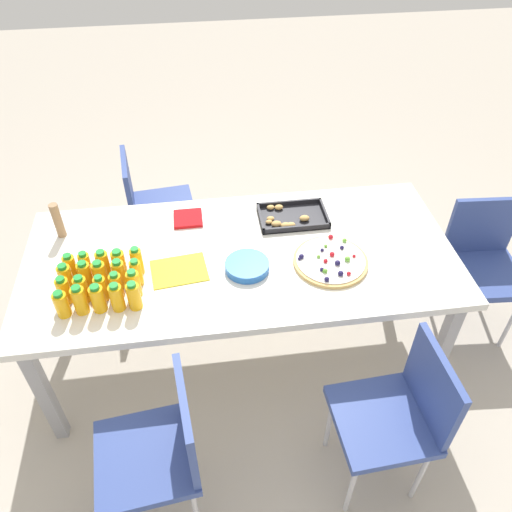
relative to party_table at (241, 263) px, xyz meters
name	(u,v)px	position (x,y,z in m)	size (l,w,h in m)	color
ground_plane	(243,349)	(0.00, 0.00, -0.69)	(12.00, 12.00, 0.00)	#B2A899
party_table	(241,263)	(0.00, 0.00, 0.00)	(2.12, 0.97, 0.76)	silver
chair_end	(482,259)	(1.37, 0.06, -0.19)	(0.43, 0.43, 0.83)	#33478C
chair_near_left	(161,447)	(-0.42, -0.82, -0.19)	(0.44, 0.44, 0.83)	#33478C
chair_near_right	(399,411)	(0.58, -0.80, -0.19)	(0.42, 0.42, 0.83)	#33478C
chair_far_left	(151,203)	(-0.49, 0.85, -0.19)	(0.44, 0.44, 0.83)	#33478C
juice_bottle_0	(62,304)	(-0.80, -0.29, 0.13)	(0.06, 0.06, 0.13)	#FAAC14
juice_bottle_1	(80,300)	(-0.72, -0.28, 0.13)	(0.06, 0.06, 0.15)	#F9AC14
juice_bottle_2	(98,299)	(-0.65, -0.28, 0.13)	(0.06, 0.06, 0.14)	#FAAE14
juice_bottle_3	(117,297)	(-0.57, -0.28, 0.13)	(0.06, 0.06, 0.15)	#F9AC14
juice_bottle_4	(134,296)	(-0.50, -0.28, 0.13)	(0.06, 0.06, 0.15)	#F9AC14
juice_bottle_5	(64,290)	(-0.80, -0.20, 0.13)	(0.06, 0.06, 0.14)	#F9AE14
juice_bottle_6	(82,289)	(-0.72, -0.21, 0.13)	(0.06, 0.06, 0.14)	#FAAD14
juice_bottle_7	(101,288)	(-0.64, -0.21, 0.13)	(0.05, 0.05, 0.14)	#FAAC14
juice_bottle_8	(116,285)	(-0.58, -0.20, 0.13)	(0.05, 0.05, 0.14)	#FAAE14
juice_bottle_9	(134,284)	(-0.50, -0.21, 0.13)	(0.06, 0.06, 0.15)	#F9AD14
juice_bottle_10	(66,278)	(-0.80, -0.13, 0.13)	(0.06, 0.06, 0.15)	#F9AC14
juice_bottle_11	(85,275)	(-0.72, -0.13, 0.13)	(0.06, 0.06, 0.15)	#F9AC14
juice_bottle_12	(100,275)	(-0.65, -0.13, 0.13)	(0.06, 0.06, 0.15)	#F9AB14
juice_bottle_13	(119,274)	(-0.57, -0.13, 0.13)	(0.06, 0.06, 0.15)	#F9AC14
juice_bottle_14	(136,273)	(-0.49, -0.14, 0.13)	(0.05, 0.05, 0.14)	#F9AC14
juice_bottle_15	(71,267)	(-0.79, -0.06, 0.13)	(0.06, 0.06, 0.14)	#F9AD14
juice_bottle_16	(86,265)	(-0.72, -0.06, 0.13)	(0.05, 0.05, 0.15)	#FAAC14
juice_bottle_17	(103,264)	(-0.64, -0.06, 0.13)	(0.06, 0.06, 0.15)	#FAAC14
juice_bottle_18	(119,263)	(-0.57, -0.06, 0.13)	(0.06, 0.06, 0.14)	#F9AD14
juice_bottle_19	(137,261)	(-0.49, -0.06, 0.13)	(0.05, 0.05, 0.15)	#FAAE14
fruit_pizza	(331,261)	(0.42, -0.12, 0.08)	(0.36, 0.36, 0.05)	tan
snack_tray	(291,217)	(0.30, 0.24, 0.07)	(0.36, 0.24, 0.04)	black
plate_stack	(247,266)	(0.02, -0.11, 0.08)	(0.21, 0.21, 0.04)	blue
napkin_stack	(188,218)	(-0.24, 0.31, 0.07)	(0.15, 0.15, 0.02)	red
cardboard_tube	(58,220)	(-0.89, 0.27, 0.16)	(0.04, 0.04, 0.19)	#9E7A56
paper_folder	(179,270)	(-0.30, -0.08, 0.07)	(0.26, 0.20, 0.01)	yellow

